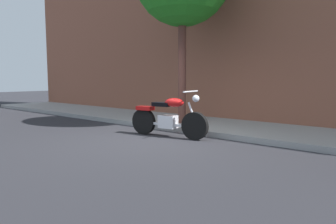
% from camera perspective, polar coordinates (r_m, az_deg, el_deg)
% --- Properties ---
extents(ground_plane, '(60.00, 60.00, 0.00)m').
position_cam_1_polar(ground_plane, '(7.46, -3.22, -5.18)').
color(ground_plane, '#28282D').
extents(sidewalk, '(23.23, 2.58, 0.14)m').
position_cam_1_polar(sidewalk, '(9.43, 7.54, -2.41)').
color(sidewalk, '#969696').
rests_on(sidewalk, ground).
extents(motorcycle, '(2.16, 0.70, 1.17)m').
position_cam_1_polar(motorcycle, '(7.84, 0.01, -1.12)').
color(motorcycle, black).
rests_on(motorcycle, ground).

